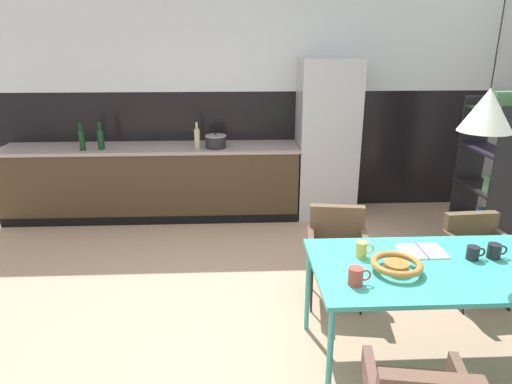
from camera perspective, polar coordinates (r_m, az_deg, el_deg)
name	(u,v)px	position (r m, az deg, el deg)	size (l,w,h in m)	color
ground_plane	(269,341)	(3.57, 1.64, -17.95)	(8.19, 8.19, 0.00)	tan
back_wall_splashback_dark	(253,150)	(5.98, -0.40, 5.25)	(6.30, 0.12, 1.49)	black
back_wall_panel_upper	(253,27)	(5.82, -0.43, 19.69)	(6.30, 0.12, 1.49)	silver
kitchen_counter	(153,182)	(5.79, -12.62, 1.26)	(3.54, 0.63, 0.89)	#3F301E
refrigerator_column	(327,139)	(5.69, 8.70, 6.45)	(0.70, 0.60, 1.90)	#ADAFB2
dining_table	(466,270)	(3.31, 24.50, -8.79)	(1.99, 0.90, 0.74)	teal
armchair_facing_counter	(477,245)	(4.30, 25.61, -5.95)	(0.52, 0.50, 0.72)	brown
armchair_near_window	(337,242)	(3.92, 9.96, -6.05)	(0.54, 0.53, 0.78)	brown
fruit_bowl	(397,265)	(3.03, 16.98, -8.61)	(0.32, 0.32, 0.07)	#B2662D
open_book	(422,251)	(3.37, 19.81, -6.90)	(0.30, 0.24, 0.02)	white
mug_tall_blue	(362,250)	(3.16, 12.96, -6.94)	(0.12, 0.07, 0.11)	gold
mug_glass_clear	(356,276)	(2.82, 12.28, -10.13)	(0.14, 0.09, 0.11)	#B23D33
mug_white_ceramic	(495,251)	(3.46, 27.40, -6.48)	(0.13, 0.09, 0.10)	black
mug_short_terracotta	(473,253)	(3.38, 25.26, -6.82)	(0.12, 0.08, 0.09)	black
cooking_pot	(216,141)	(5.48, -5.00, 6.24)	(0.25, 0.25, 0.17)	black
bottle_vinegar_dark	(82,139)	(5.68, -20.72, 6.10)	(0.07, 0.07, 0.32)	#0F3319
bottle_oil_tall	(197,138)	(5.45, -7.29, 6.62)	(0.07, 0.07, 0.31)	tan
bottle_wine_green	(101,139)	(5.66, -18.63, 6.28)	(0.07, 0.07, 0.32)	#0F3319
open_shelf_unit	(488,173)	(5.24, 26.70, 2.09)	(0.30, 0.74, 1.64)	black
pendant_lamp_over_table_near	(488,110)	(3.06, 26.69, 9.08)	(0.31, 0.31, 1.34)	black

